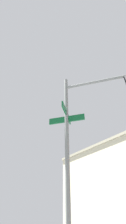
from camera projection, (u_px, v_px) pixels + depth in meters
name	position (u px, v px, depth m)	size (l,w,h in m)	color
traffic_signal_near	(99.00, 113.00, 4.45)	(2.40, 1.84, 5.61)	slate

